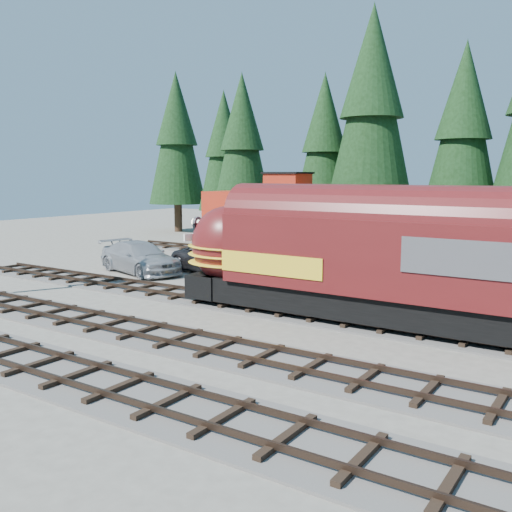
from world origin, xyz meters
The scene contains 7 objects.
ground centered at (0.00, 0.00, 0.00)m, with size 120.00×120.00×0.00m, color #6B665B.
track_spur centered at (-10.00, 18.00, 0.06)m, with size 32.00×3.20×0.33m.
depot centered at (0.00, 10.50, 2.96)m, with size 12.80×7.00×5.30m.
locomotive centered at (-0.94, 4.00, 2.48)m, with size 15.55×3.09×4.23m.
caboose centered at (-12.55, 18.00, 2.80)m, with size 10.98×3.18×5.71m.
pickup_truck_a centered at (-11.88, 10.27, 0.87)m, with size 2.88×6.25×1.74m, color black.
pickup_truck_b centered at (-15.93, 7.75, 0.95)m, with size 2.65×6.52×1.89m, color #A4A6AB.
Camera 1 is at (9.16, -16.98, 5.99)m, focal length 40.00 mm.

